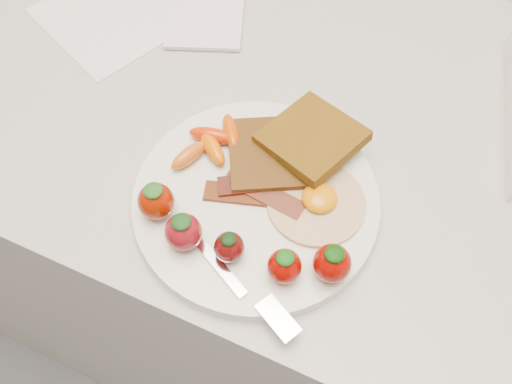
% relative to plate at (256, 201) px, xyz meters
% --- Properties ---
extents(counter, '(2.00, 0.60, 0.90)m').
position_rel_plate_xyz_m(counter, '(0.01, 0.15, -0.46)').
color(counter, gray).
rests_on(counter, ground).
extents(plate, '(0.27, 0.27, 0.02)m').
position_rel_plate_xyz_m(plate, '(0.00, 0.00, 0.00)').
color(plate, beige).
rests_on(plate, counter).
extents(toast_lower, '(0.13, 0.13, 0.01)m').
position_rel_plate_xyz_m(toast_lower, '(-0.00, 0.05, 0.02)').
color(toast_lower, black).
rests_on(toast_lower, plate).
extents(toast_upper, '(0.12, 0.12, 0.02)m').
position_rel_plate_xyz_m(toast_upper, '(0.03, 0.08, 0.03)').
color(toast_upper, '#4B2F0A').
rests_on(toast_upper, toast_lower).
extents(fried_egg, '(0.14, 0.14, 0.02)m').
position_rel_plate_xyz_m(fried_egg, '(0.06, 0.02, 0.01)').
color(fried_egg, beige).
rests_on(fried_egg, plate).
extents(bacon_strips, '(0.11, 0.08, 0.01)m').
position_rel_plate_xyz_m(bacon_strips, '(-0.00, 0.01, 0.01)').
color(bacon_strips, '#430B09').
rests_on(bacon_strips, plate).
extents(baby_carrots, '(0.07, 0.10, 0.02)m').
position_rel_plate_xyz_m(baby_carrots, '(-0.07, 0.04, 0.02)').
color(baby_carrots, '#BE2601').
rests_on(baby_carrots, plate).
extents(strawberries, '(0.23, 0.07, 0.05)m').
position_rel_plate_xyz_m(strawberries, '(0.00, -0.07, 0.03)').
color(strawberries, '#751200').
rests_on(strawberries, plate).
extents(fork, '(0.17, 0.08, 0.00)m').
position_rel_plate_xyz_m(fork, '(0.03, -0.10, 0.01)').
color(fork, silver).
rests_on(fork, plate).
extents(paper_sheet, '(0.26, 0.30, 0.00)m').
position_rel_plate_xyz_m(paper_sheet, '(-0.29, 0.23, -0.01)').
color(paper_sheet, beige).
rests_on(paper_sheet, counter).
extents(notepad, '(0.15, 0.18, 0.01)m').
position_rel_plate_xyz_m(notepad, '(-0.19, 0.25, -0.00)').
color(notepad, silver).
rests_on(notepad, paper_sheet).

